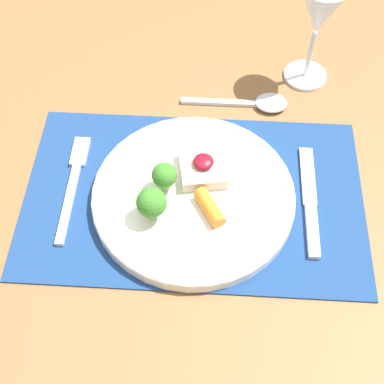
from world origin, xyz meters
name	(u,v)px	position (x,y,z in m)	size (l,w,h in m)	color
ground_plane	(193,354)	(0.00, 0.00, 0.00)	(8.00, 8.00, 0.00)	brown
dining_table	(194,223)	(0.00, 0.00, 0.65)	(1.56, 1.08, 0.72)	brown
placemat	(194,196)	(0.00, 0.00, 0.73)	(0.49, 0.30, 0.00)	navy
dinner_plate	(191,194)	(0.00, -0.01, 0.74)	(0.29, 0.29, 0.07)	white
fork	(74,180)	(-0.18, 0.01, 0.73)	(0.02, 0.19, 0.01)	silver
knife	(310,207)	(0.17, -0.01, 0.73)	(0.02, 0.19, 0.01)	silver
spoon	(261,103)	(0.10, 0.19, 0.73)	(0.18, 0.04, 0.02)	silver
wine_glass_near	(319,16)	(0.18, 0.26, 0.85)	(0.08, 0.08, 0.18)	white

